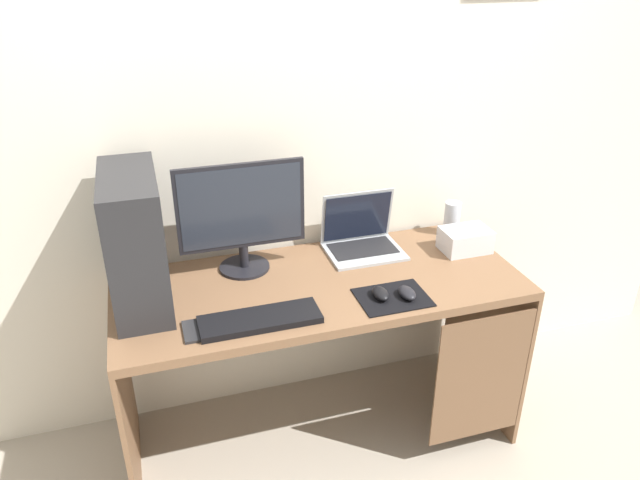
% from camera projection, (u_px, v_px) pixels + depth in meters
% --- Properties ---
extents(ground_plane, '(8.00, 8.00, 0.00)m').
position_uv_depth(ground_plane, '(320.00, 430.00, 2.67)').
color(ground_plane, '#9E9384').
extents(wall_back, '(4.00, 0.05, 2.60)m').
position_uv_depth(wall_back, '(294.00, 121.00, 2.40)').
color(wall_back, beige).
rests_on(wall_back, ground_plane).
extents(desk, '(1.57, 0.65, 0.76)m').
position_uv_depth(desk, '(325.00, 314.00, 2.39)').
color(desk, brown).
rests_on(desk, ground_plane).
extents(pc_tower, '(0.19, 0.46, 0.49)m').
position_uv_depth(pc_tower, '(136.00, 241.00, 2.10)').
color(pc_tower, '#232326').
rests_on(pc_tower, desk).
extents(monitor, '(0.49, 0.20, 0.45)m').
position_uv_depth(monitor, '(242.00, 216.00, 2.31)').
color(monitor, black).
rests_on(monitor, desk).
extents(laptop, '(0.31, 0.24, 0.24)m').
position_uv_depth(laptop, '(362.00, 239.00, 2.55)').
color(laptop, '#9EA3A8').
rests_on(laptop, desk).
extents(speaker, '(0.07, 0.07, 0.15)m').
position_uv_depth(speaker, '(452.00, 218.00, 2.67)').
color(speaker, '#B7BCC6').
rests_on(speaker, desk).
extents(projector, '(0.20, 0.14, 0.10)m').
position_uv_depth(projector, '(465.00, 240.00, 2.54)').
color(projector, silver).
rests_on(projector, desk).
extents(keyboard, '(0.42, 0.14, 0.02)m').
position_uv_depth(keyboard, '(260.00, 320.00, 2.08)').
color(keyboard, black).
rests_on(keyboard, desk).
extents(mousepad, '(0.26, 0.20, 0.00)m').
position_uv_depth(mousepad, '(393.00, 297.00, 2.22)').
color(mousepad, black).
rests_on(mousepad, desk).
extents(mouse_left, '(0.06, 0.10, 0.03)m').
position_uv_depth(mouse_left, '(380.00, 293.00, 2.21)').
color(mouse_left, black).
rests_on(mouse_left, mousepad).
extents(mouse_right, '(0.06, 0.10, 0.03)m').
position_uv_depth(mouse_right, '(407.00, 293.00, 2.21)').
color(mouse_right, black).
rests_on(mouse_right, mousepad).
extents(cell_phone, '(0.07, 0.13, 0.01)m').
position_uv_depth(cell_phone, '(194.00, 331.00, 2.03)').
color(cell_phone, '#232326').
rests_on(cell_phone, desk).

